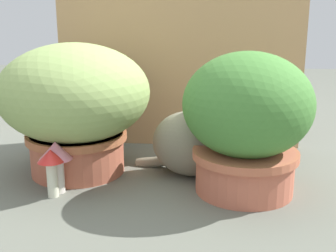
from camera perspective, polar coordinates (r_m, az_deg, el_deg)
The scene contains 7 objects.
ground_plane at distance 1.37m, azimuth -4.72°, elevation -8.25°, with size 6.00×6.00×0.00m, color #5E6157.
cardboard_backdrop at distance 1.74m, azimuth 1.47°, elevation 9.44°, with size 0.97×0.03×0.74m, color tan.
grass_planter at distance 1.47m, azimuth -12.08°, elevation 3.04°, with size 0.50×0.50×0.44m.
leafy_planter at distance 1.30m, azimuth 10.27°, elevation 0.81°, with size 0.38×0.38×0.43m.
cat at distance 1.44m, azimuth 3.66°, elevation -1.93°, with size 0.37×0.22×0.32m.
mushroom_ornament_pink at distance 1.35m, azimuth -14.44°, elevation -3.98°, with size 0.10×0.10×0.16m.
mushroom_ornament_red at distance 1.32m, azimuth -15.02°, elevation -4.76°, with size 0.08×0.08×0.15m.
Camera 1 is at (0.24, -1.24, 0.54)m, focal length 46.64 mm.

